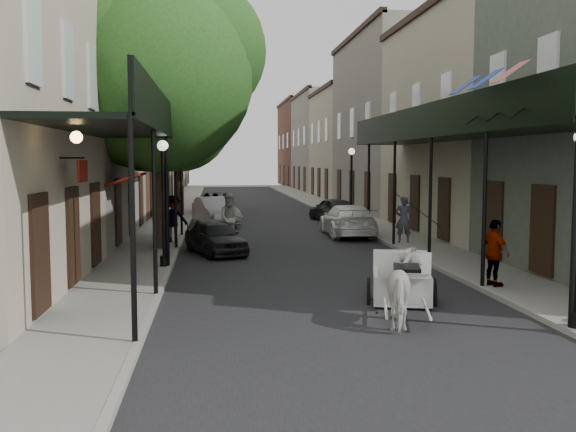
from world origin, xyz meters
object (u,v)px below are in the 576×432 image
object	(u,v)px
car_left_mid	(215,211)
car_left_far	(215,203)
horse	(407,288)
carriage	(401,259)
pedestrian_walking	(231,219)
lamppost_right_far	(351,184)
car_right_far	(333,209)
car_left_near	(215,237)
lamppost_left	(164,201)
car_right_near	(348,220)
pedestrian_sidewalk_left	(173,219)
tree_far	(185,114)
tree_near	(168,68)
pedestrian_sidewalk_right	(495,253)

from	to	relation	value
car_left_mid	car_left_far	bearing A→B (deg)	75.77
horse	carriage	xyz separation A→B (m)	(0.54, 2.25, 0.22)
horse	car_left_far	xyz separation A→B (m)	(-3.74, 26.97, -0.08)
carriage	pedestrian_walking	world-z (taller)	carriage
lamppost_right_far	car_right_far	world-z (taller)	lamppost_right_far
lamppost_right_far	car_left_near	bearing A→B (deg)	-126.67
lamppost_left	car_right_near	bearing A→B (deg)	47.09
pedestrian_sidewalk_left	lamppost_right_far	bearing A→B (deg)	-139.76
tree_far	pedestrian_sidewalk_left	size ratio (longest dim) A/B	4.81
tree_near	car_left_mid	bearing A→B (deg)	79.56
horse	pedestrian_walking	distance (m)	12.99
car_left_far	car_right_far	distance (m)	8.41
carriage	pedestrian_walking	bearing A→B (deg)	123.13
lamppost_left	tree_near	bearing A→B (deg)	91.34
carriage	horse	bearing A→B (deg)	-90.00
tree_near	pedestrian_walking	distance (m)	6.09
pedestrian_sidewalk_left	pedestrian_sidewalk_right	size ratio (longest dim) A/B	1.07
lamppost_right_far	car_left_mid	world-z (taller)	lamppost_right_far
pedestrian_sidewalk_right	car_left_mid	world-z (taller)	pedestrian_sidewalk_right
tree_near	car_right_far	distance (m)	14.05
tree_far	lamppost_left	world-z (taller)	tree_far
lamppost_right_far	car_left_far	bearing A→B (deg)	130.03
carriage	car_left_mid	xyz separation A→B (m)	(-4.28, 17.59, -0.26)
tree_far	car_left_mid	size ratio (longest dim) A/B	2.01
pedestrian_sidewalk_left	car_right_far	bearing A→B (deg)	-129.26
car_right_far	horse	bearing A→B (deg)	70.05
pedestrian_sidewalk_right	car_right_near	distance (m)	11.77
lamppost_left	carriage	xyz separation A→B (m)	(5.78, -4.75, -1.08)
horse	carriage	bearing A→B (deg)	-90.00
pedestrian_walking	car_left_near	size ratio (longest dim) A/B	0.57
pedestrian_sidewalk_right	car_right_far	bearing A→B (deg)	-14.05
tree_near	horse	distance (m)	13.65
car_right_near	pedestrian_sidewalk_left	bearing A→B (deg)	16.83
pedestrian_sidewalk_right	car_left_far	world-z (taller)	pedestrian_sidewalk_right
pedestrian_sidewalk_left	car_left_mid	size ratio (longest dim) A/B	0.42
lamppost_left	car_left_mid	distance (m)	13.00
pedestrian_sidewalk_right	car_left_far	xyz separation A→B (m)	(-6.88, 24.01, -0.29)
pedestrian_walking	pedestrian_sidewalk_left	bearing A→B (deg)	-178.68
lamppost_left	carriage	size ratio (longest dim) A/B	1.49
carriage	pedestrian_walking	size ratio (longest dim) A/B	1.26
carriage	pedestrian_sidewalk_right	world-z (taller)	carriage
car_left_mid	car_right_far	bearing A→B (deg)	-1.03
lamppost_left	pedestrian_sidewalk_right	bearing A→B (deg)	-25.71
tree_far	car_left_mid	xyz separation A→B (m)	(1.65, -5.33, -5.13)
car_left_near	car_right_far	size ratio (longest dim) A/B	0.91
pedestrian_sidewalk_left	pedestrian_sidewalk_right	distance (m)	12.85
tree_near	car_left_mid	xyz separation A→B (m)	(1.60, 8.67, -5.78)
tree_near	pedestrian_sidewalk_right	world-z (taller)	tree_near
carriage	car_right_near	distance (m)	12.48
lamppost_right_far	pedestrian_sidewalk_right	size ratio (longest dim) A/B	2.22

